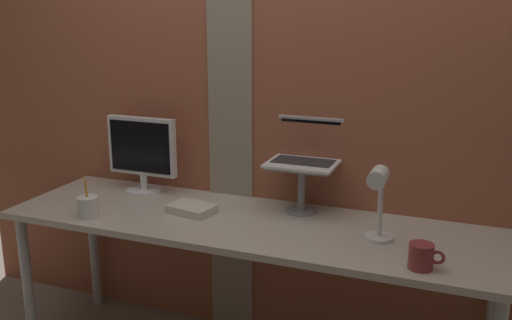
# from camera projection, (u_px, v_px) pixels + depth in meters

# --- Properties ---
(brick_wall_back) EXTENTS (3.47, 0.16, 2.52)m
(brick_wall_back) POSITION_uv_depth(u_px,v_px,m) (270.00, 88.00, 2.74)
(brick_wall_back) COLOR #9E563D
(brick_wall_back) RESTS_ON ground_plane
(desk) EXTENTS (2.18, 0.63, 0.73)m
(desk) POSITION_uv_depth(u_px,v_px,m) (248.00, 235.00, 2.55)
(desk) COLOR beige
(desk) RESTS_ON ground_plane
(monitor) EXTENTS (0.37, 0.18, 0.38)m
(monitor) POSITION_uv_depth(u_px,v_px,m) (142.00, 151.00, 2.88)
(monitor) COLOR white
(monitor) RESTS_ON desk
(laptop_stand) EXTENTS (0.28, 0.22, 0.22)m
(laptop_stand) POSITION_uv_depth(u_px,v_px,m) (302.00, 180.00, 2.60)
(laptop_stand) COLOR gray
(laptop_stand) RESTS_ON desk
(laptop) EXTENTS (0.31, 0.30, 0.20)m
(laptop) POSITION_uv_depth(u_px,v_px,m) (307.00, 151.00, 2.63)
(laptop) COLOR white
(laptop) RESTS_ON laptop_stand
(desk_lamp) EXTENTS (0.12, 0.20, 0.32)m
(desk_lamp) POSITION_uv_depth(u_px,v_px,m) (379.00, 197.00, 2.23)
(desk_lamp) COLOR white
(desk_lamp) RESTS_ON desk
(pen_cup) EXTENTS (0.09, 0.09, 0.18)m
(pen_cup) POSITION_uv_depth(u_px,v_px,m) (88.00, 207.00, 2.56)
(pen_cup) COLOR white
(pen_cup) RESTS_ON desk
(coffee_mug) EXTENTS (0.13, 0.09, 0.09)m
(coffee_mug) POSITION_uv_depth(u_px,v_px,m) (422.00, 256.00, 2.06)
(coffee_mug) COLOR maroon
(coffee_mug) RESTS_ON desk
(paper_clutter_stack) EXTENTS (0.22, 0.17, 0.04)m
(paper_clutter_stack) POSITION_uv_depth(u_px,v_px,m) (192.00, 209.00, 2.62)
(paper_clutter_stack) COLOR silver
(paper_clutter_stack) RESTS_ON desk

